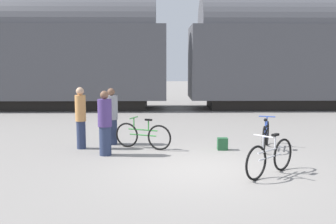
% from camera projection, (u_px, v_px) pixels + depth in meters
% --- Properties ---
extents(ground_plane, '(80.00, 80.00, 0.00)m').
position_uv_depth(ground_plane, '(201.00, 169.00, 9.01)').
color(ground_plane, gray).
extents(freight_train, '(26.90, 3.09, 5.70)m').
position_uv_depth(freight_train, '(178.00, 51.00, 20.17)').
color(freight_train, black).
rests_on(freight_train, ground_plane).
extents(rail_near, '(38.90, 0.07, 0.01)m').
position_uv_depth(rail_near, '(178.00, 110.00, 19.85)').
color(rail_near, '#4C4238').
rests_on(rail_near, ground_plane).
extents(rail_far, '(38.90, 0.07, 0.01)m').
position_uv_depth(rail_far, '(177.00, 107.00, 21.27)').
color(rail_far, '#4C4238').
rests_on(rail_far, ground_plane).
extents(bicycle_green, '(1.60, 0.74, 0.88)m').
position_uv_depth(bicycle_green, '(143.00, 135.00, 11.07)').
color(bicycle_green, black).
rests_on(bicycle_green, ground_plane).
extents(bicycle_blue, '(0.63, 1.60, 0.90)m').
position_uv_depth(bicycle_blue, '(266.00, 135.00, 11.07)').
color(bicycle_blue, black).
rests_on(bicycle_blue, ground_plane).
extents(bicycle_silver, '(1.35, 1.25, 0.92)m').
position_uv_depth(bicycle_silver, '(270.00, 158.00, 8.46)').
color(bicycle_silver, black).
rests_on(bicycle_silver, ground_plane).
extents(person_in_grey, '(0.38, 0.38, 1.67)m').
position_uv_depth(person_in_grey, '(112.00, 117.00, 11.60)').
color(person_in_grey, '#283351').
rests_on(person_in_grey, ground_plane).
extents(person_in_purple, '(0.37, 0.37, 1.70)m').
position_uv_depth(person_in_purple, '(105.00, 123.00, 10.23)').
color(person_in_purple, '#283351').
rests_on(person_in_purple, ground_plane).
extents(person_in_tan, '(0.30, 0.30, 1.74)m').
position_uv_depth(person_in_tan, '(81.00, 117.00, 11.00)').
color(person_in_tan, '#283351').
rests_on(person_in_tan, ground_plane).
extents(backpack, '(0.28, 0.20, 0.34)m').
position_uv_depth(backpack, '(222.00, 144.00, 10.93)').
color(backpack, '#235633').
rests_on(backpack, ground_plane).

